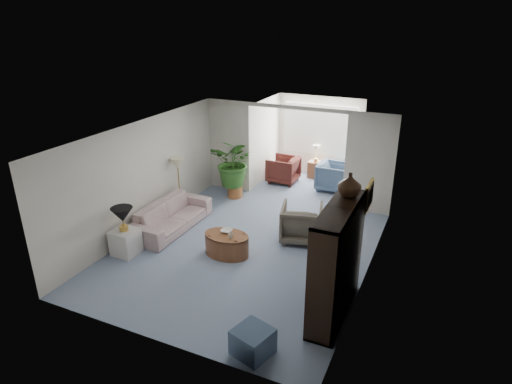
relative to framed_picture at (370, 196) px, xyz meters
The scene contains 26 objects.
floor 2.99m from the framed_picture, behind, with size 6.00×6.00×0.00m, color #8193AB.
sunroom_floor 5.16m from the framed_picture, 120.36° to the left, with size 2.60×2.60×0.00m, color #8193AB.
back_pier_left 5.37m from the framed_picture, 144.59° to the left, with size 1.20×0.12×2.50m, color silver.
back_pier_right 3.18m from the framed_picture, 100.24° to the left, with size 1.20×0.12×2.50m, color silver.
back_header 4.03m from the framed_picture, 128.43° to the left, with size 2.60×0.12×0.10m, color silver.
window_pane 5.83m from the framed_picture, 114.98° to the left, with size 2.20×0.02×1.50m, color white.
window_blinds 5.81m from the framed_picture, 115.11° to the left, with size 2.20×0.02×1.50m, color white.
framed_picture is the anchor object (origin of this frame).
sofa 4.64m from the framed_picture, behind, with size 2.17×0.85×0.63m, color beige.
end_table 4.94m from the framed_picture, 167.58° to the right, with size 0.48×0.48×0.53m, color silver.
table_lamp 4.79m from the framed_picture, 167.58° to the right, with size 0.44×0.44×0.30m, color black.
floor_lamp 4.97m from the framed_picture, 165.47° to the left, with size 0.36×0.36×0.28m, color #F3EDC1.
coffee_table 3.10m from the framed_picture, behind, with size 0.95×0.95×0.45m, color brown.
coffee_bowl 3.02m from the framed_picture, behind, with size 0.23×0.23×0.06m, color silver.
coffee_cup 2.85m from the framed_picture, behind, with size 0.11×0.11×0.10m, color #BCB9A4.
wingback_chair 2.27m from the framed_picture, 145.64° to the left, with size 0.86×0.89×0.81m, color #5E574A.
side_table_dark 2.11m from the framed_picture, 121.81° to the left, with size 0.53×0.42×0.63m, color black.
entertainment_cabinet 1.37m from the framed_picture, 101.53° to the right, with size 0.46×1.71×1.90m, color black.
cabinet_urn 0.78m from the framed_picture, 110.12° to the right, with size 0.37×0.37×0.39m, color #321D10.
ottoman 3.12m from the framed_picture, 112.35° to the right, with size 0.51×0.51×0.40m, color slate.
plant_pot 4.98m from the framed_picture, 146.52° to the left, with size 0.40×0.40×0.32m, color #A05C2E.
house_plant 4.79m from the framed_picture, 146.52° to the left, with size 1.19×1.03×1.32m, color #2F6221.
sunroom_chair_blue 4.72m from the framed_picture, 111.80° to the left, with size 0.83×0.85×0.78m, color slate.
sunroom_chair_maroon 5.44m from the framed_picture, 127.10° to the left, with size 0.82×0.84×0.76m, color #58231E.
sunroom_table 5.71m from the framed_picture, 116.14° to the left, with size 0.41×0.32×0.50m, color brown.
shelf_clutter 1.44m from the framed_picture, 101.98° to the right, with size 0.30×1.29×1.06m.
Camera 1 is at (3.54, -7.18, 4.59)m, focal length 30.62 mm.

